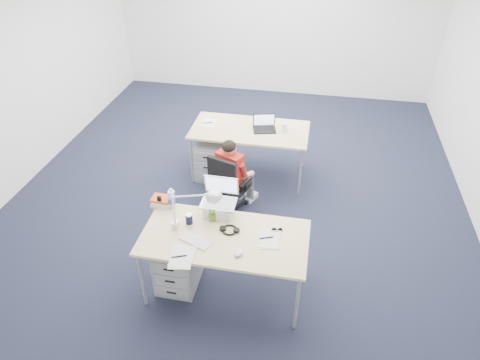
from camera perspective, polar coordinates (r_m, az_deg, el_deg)
name	(u,v)px	position (r m, az deg, el deg)	size (l,w,h in m)	color
floor	(239,192)	(5.90, -0.09, -1.55)	(7.00, 7.00, 0.00)	black
room	(239,72)	(5.07, -0.10, 14.18)	(6.02, 7.02, 2.80)	white
desk_near	(225,240)	(4.16, -2.07, -8.00)	(1.60, 0.80, 0.73)	#D0B978
desk_far	(250,132)	(5.91, 1.31, 6.40)	(1.60, 0.80, 0.73)	#D0B978
office_chair	(230,198)	(5.37, -1.39, -2.39)	(0.73, 0.73, 0.91)	black
seated_person	(236,174)	(5.31, -0.59, 0.83)	(0.48, 0.62, 1.05)	#AB1E18
drawer_pedestal_near	(178,263)	(4.55, -8.23, -10.90)	(0.40, 0.50, 0.55)	#999D9E
drawer_pedestal_far	(212,158)	(6.11, -3.80, 2.90)	(0.40, 0.50, 0.55)	#999D9E
silver_laptop	(218,199)	(4.27, -2.90, -2.57)	(0.35, 0.28, 0.37)	silver
wireless_keyboard	(195,240)	(4.09, -5.98, -8.02)	(0.31, 0.13, 0.02)	white
computer_mouse	(239,253)	(3.94, -0.15, -9.68)	(0.07, 0.11, 0.04)	white
headphones	(230,229)	(4.17, -1.39, -6.61)	(0.20, 0.16, 0.03)	black
can_koozie	(189,219)	(4.26, -6.81, -5.14)	(0.07, 0.07, 0.11)	#13133C
water_bottle	(172,198)	(4.44, -9.10, -2.42)	(0.07, 0.07, 0.24)	silver
bear_figurine	(212,215)	(4.26, -3.74, -4.66)	(0.08, 0.06, 0.15)	#366E1D
book_stack	(162,201)	(4.54, -10.40, -2.83)	(0.21, 0.15, 0.09)	silver
cordless_phone	(160,202)	(4.49, -10.65, -2.93)	(0.04, 0.02, 0.15)	black
papers_left	(181,257)	(3.95, -7.84, -10.19)	(0.20, 0.29, 0.01)	#F3FF93
papers_right	(268,239)	(4.10, 3.81, -7.82)	(0.20, 0.29, 0.01)	#F3FF93
sunglasses	(277,230)	(4.19, 4.97, -6.64)	(0.11, 0.05, 0.02)	black
desk_lamp	(189,208)	(4.07, -6.81, -3.74)	(0.45, 0.17, 0.52)	silver
dark_laptop	(265,123)	(5.82, 3.32, 7.58)	(0.30, 0.29, 0.22)	black
far_cup	(285,127)	(5.84, 5.96, 6.99)	(0.08, 0.08, 0.11)	white
far_papers	(209,124)	(6.04, -4.16, 7.51)	(0.19, 0.28, 0.01)	white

